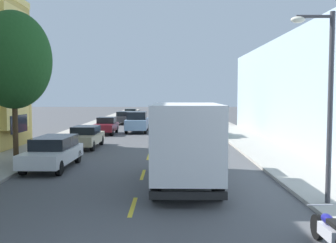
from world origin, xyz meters
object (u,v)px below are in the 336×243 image
(parked_wagon_black, at_px, (200,120))
(parked_wagon_charcoal, at_px, (126,117))
(parked_suv_red, at_px, (194,115))
(parked_motorcycle, at_px, (332,233))
(moving_sky_sedan, at_px, (139,122))
(parked_wagon_white, at_px, (55,151))
(parked_hatchback_forest, at_px, (132,114))
(parked_sedan_champagne, at_px, (87,137))
(street_tree_second, at_px, (16,60))
(parked_hatchback_burgundy, at_px, (108,126))
(street_lamp, at_px, (327,92))
(parked_suv_teal, at_px, (211,125))
(delivery_box_truck, at_px, (188,138))

(parked_wagon_black, distance_m, parked_wagon_charcoal, 9.89)
(parked_suv_red, height_order, parked_motorcycle, parked_suv_red)
(moving_sky_sedan, bearing_deg, parked_wagon_white, -98.07)
(parked_wagon_white, xyz_separation_m, parked_hatchback_forest, (0.14, 37.42, -0.05))
(parked_sedan_champagne, relative_size, parked_suv_red, 0.94)
(street_tree_second, bearing_deg, parked_motorcycle, -43.65)
(parked_hatchback_burgundy, bearing_deg, street_lamp, -65.77)
(street_tree_second, distance_m, street_lamp, 14.35)
(parked_wagon_charcoal, bearing_deg, street_tree_second, -94.41)
(street_tree_second, bearing_deg, parked_wagon_white, -16.25)
(street_tree_second, relative_size, parked_wagon_white, 1.57)
(parked_suv_teal, distance_m, parked_motorcycle, 24.05)
(parked_motorcycle, bearing_deg, street_lamp, 71.22)
(parked_sedan_champagne, height_order, parked_suv_teal, parked_suv_teal)
(parked_hatchback_burgundy, height_order, parked_hatchback_forest, same)
(street_lamp, distance_m, parked_wagon_black, 30.83)
(street_lamp, relative_size, parked_wagon_white, 1.24)
(parked_wagon_white, xyz_separation_m, parked_wagon_black, (8.79, 24.07, 0.00))
(parked_hatchback_burgundy, relative_size, parked_wagon_black, 0.85)
(street_lamp, bearing_deg, parked_sedan_champagne, 126.65)
(parked_motorcycle, bearing_deg, parked_hatchback_burgundy, 109.13)
(parked_wagon_white, bearing_deg, parked_sedan_champagne, 89.86)
(parked_sedan_champagne, bearing_deg, parked_suv_teal, 37.16)
(street_lamp, xyz_separation_m, parked_wagon_black, (-1.54, 30.66, -2.80))
(parked_hatchback_burgundy, xyz_separation_m, parked_suv_red, (8.67, 15.29, 0.23))
(street_lamp, height_order, parked_wagon_black, street_lamp)
(parked_suv_teal, height_order, parked_motorcycle, parked_suv_teal)
(street_lamp, bearing_deg, parked_wagon_charcoal, 105.93)
(parked_wagon_white, relative_size, parked_suv_teal, 0.98)
(parked_sedan_champagne, distance_m, parked_suv_teal, 11.14)
(parked_wagon_charcoal, xyz_separation_m, parked_suv_teal, (8.71, -14.95, 0.18))
(street_lamp, distance_m, moving_sky_sedan, 26.20)
(street_tree_second, relative_size, parked_suv_teal, 1.54)
(street_tree_second, bearing_deg, parked_hatchback_burgundy, 82.98)
(parked_wagon_black, bearing_deg, parked_hatchback_forest, 122.93)
(parked_wagon_white, xyz_separation_m, parked_sedan_champagne, (0.02, 7.27, -0.05))
(delivery_box_truck, bearing_deg, moving_sky_sedan, 99.34)
(parked_motorcycle, bearing_deg, street_tree_second, 136.35)
(delivery_box_truck, distance_m, parked_motorcycle, 7.28)
(parked_hatchback_forest, bearing_deg, parked_wagon_white, -90.22)
(parked_wagon_charcoal, bearing_deg, parked_sedan_champagne, -90.43)
(parked_motorcycle, bearing_deg, parked_hatchback_forest, 100.74)
(parked_sedan_champagne, distance_m, moving_sky_sedan, 11.34)
(parked_wagon_white, distance_m, parked_wagon_charcoal, 28.95)
(street_tree_second, distance_m, parked_wagon_white, 4.86)
(parked_suv_teal, bearing_deg, parked_motorcycle, -89.40)
(parked_hatchback_forest, xyz_separation_m, parked_suv_teal, (8.75, -23.42, 0.23))
(parked_sedan_champagne, bearing_deg, parked_wagon_white, -90.14)
(street_tree_second, height_order, moving_sky_sedan, street_tree_second)
(delivery_box_truck, relative_size, parked_suv_teal, 1.48)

